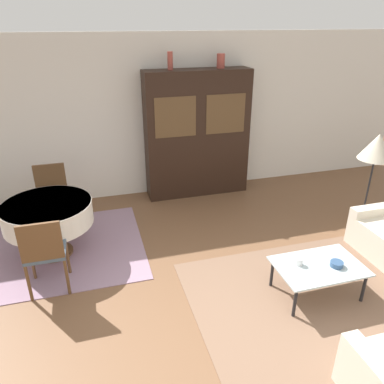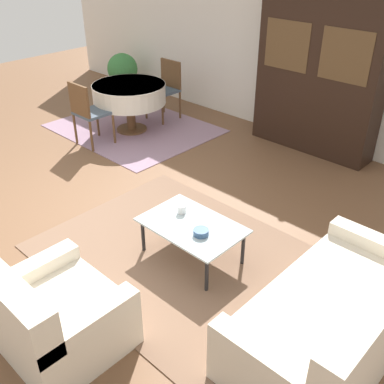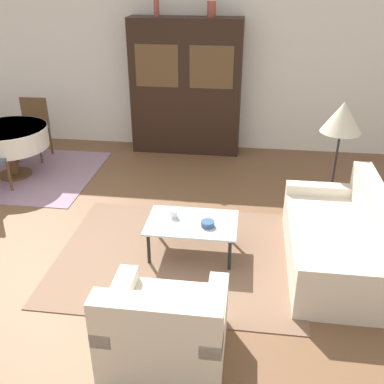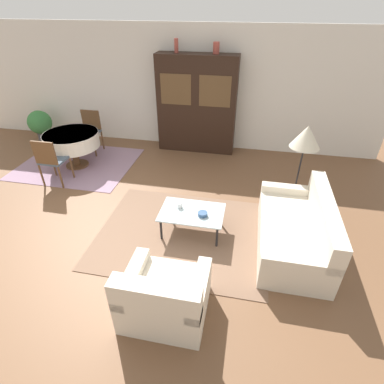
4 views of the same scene
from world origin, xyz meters
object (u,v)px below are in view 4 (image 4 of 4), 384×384
object	(u,v)px
dining_chair_near	(51,159)
dining_chair_far	(90,129)
dining_table	(72,140)
floor_lamp	(306,138)
potted_plant	(40,123)
vase_tall	(176,45)
cup	(179,205)
couch	(297,231)
vase_short	(216,48)
armchair	(164,297)
bowl	(203,214)
coffee_table	(192,214)
display_cabinet	(197,105)

from	to	relation	value
dining_chair_near	dining_chair_far	world-z (taller)	same
dining_table	dining_chair_near	bearing A→B (deg)	-90.00
dining_table	floor_lamp	distance (m)	4.61
potted_plant	vase_tall	bearing A→B (deg)	4.69
dining_chair_far	cup	bearing A→B (deg)	138.69
couch	vase_tall	distance (m)	4.44
cup	vase_short	world-z (taller)	vase_short
couch	dining_chair_far	world-z (taller)	dining_chair_far
floor_lamp	dining_chair_near	bearing A→B (deg)	-175.04
couch	cup	bearing A→B (deg)	86.53
dining_chair_near	dining_chair_far	distance (m)	1.56
armchair	vase_short	size ratio (longest dim) A/B	4.19
cup	potted_plant	size ratio (longest dim) A/B	0.11
armchair	bowl	size ratio (longest dim) A/B	6.59
couch	cup	world-z (taller)	couch
dining_table	potted_plant	xyz separation A→B (m)	(-1.54, 1.10, -0.15)
couch	potted_plant	bearing A→B (deg)	65.02
coffee_table	dining_table	distance (m)	3.36
dining_chair_near	couch	bearing A→B (deg)	-11.60
display_cabinet	vase_tall	size ratio (longest dim) A/B	7.88
couch	dining_chair_near	distance (m)	4.56
coffee_table	dining_chair_near	world-z (taller)	dining_chair_near
display_cabinet	bowl	xyz separation A→B (m)	(0.68, -3.12, -0.65)
cup	vase_short	size ratio (longest dim) A/B	0.38
coffee_table	display_cabinet	world-z (taller)	display_cabinet
coffee_table	vase_short	distance (m)	3.60
dining_table	floor_lamp	size ratio (longest dim) A/B	0.80
floor_lamp	cup	size ratio (longest dim) A/B	16.66
floor_lamp	dining_chair_far	bearing A→B (deg)	165.64
couch	display_cabinet	size ratio (longest dim) A/B	0.84
dining_chair_far	vase_tall	distance (m)	2.68
couch	vase_tall	size ratio (longest dim) A/B	6.64
coffee_table	vase_short	size ratio (longest dim) A/B	4.32
cup	potted_plant	distance (m)	5.02
dining_table	vase_short	size ratio (longest dim) A/B	5.04
dining_chair_far	cup	xyz separation A→B (m)	(2.70, -2.37, -0.12)
floor_lamp	vase_tall	xyz separation A→B (m)	(-2.59, 1.78, 1.09)
display_cabinet	vase_tall	world-z (taller)	vase_tall
dining_chair_far	bowl	xyz separation A→B (m)	(3.08, -2.51, -0.13)
bowl	vase_short	distance (m)	3.63
couch	bowl	xyz separation A→B (m)	(-1.38, -0.03, 0.13)
dining_table	potted_plant	bearing A→B (deg)	144.48
dining_table	floor_lamp	xyz separation A→B (m)	(4.55, -0.39, 0.59)
display_cabinet	dining_table	bearing A→B (deg)	-150.01
couch	dining_chair_near	size ratio (longest dim) A/B	1.91
couch	vase_short	distance (m)	4.02
dining_table	bowl	world-z (taller)	dining_table
dining_table	bowl	distance (m)	3.54
dining_chair_near	potted_plant	xyz separation A→B (m)	(-1.54, 1.88, -0.10)
dining_table	dining_chair_near	xyz separation A→B (m)	(0.00, -0.78, -0.05)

